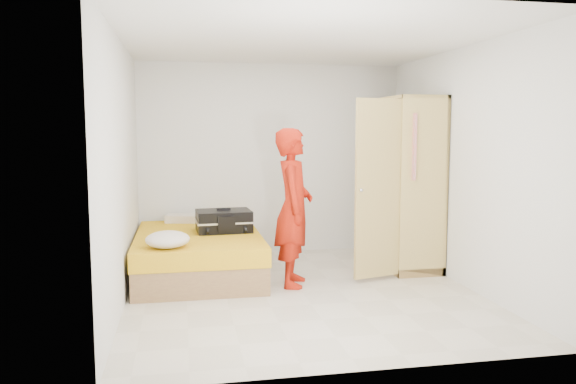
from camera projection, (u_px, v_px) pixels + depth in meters
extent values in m
plane|color=beige|center=(302.00, 292.00, 5.94)|extent=(4.00, 4.00, 0.00)
plane|color=white|center=(302.00, 41.00, 5.65)|extent=(4.00, 4.00, 0.00)
cube|color=white|center=(271.00, 159.00, 7.75)|extent=(3.60, 0.02, 2.60)
cube|color=white|center=(364.00, 190.00, 3.84)|extent=(3.60, 0.02, 2.60)
cube|color=white|center=(122.00, 172.00, 5.46)|extent=(0.02, 4.00, 2.60)
cube|color=white|center=(463.00, 167.00, 6.13)|extent=(0.02, 4.00, 2.60)
cube|color=#9C7A47|center=(199.00, 263.00, 6.60)|extent=(1.40, 2.00, 0.30)
cube|color=yellow|center=(198.00, 242.00, 6.58)|extent=(1.42, 2.02, 0.20)
cube|color=#E0C56D|center=(425.00, 182.00, 7.03)|extent=(0.04, 1.20, 2.10)
cube|color=#E0C56D|center=(424.00, 187.00, 6.41)|extent=(0.58, 0.04, 2.10)
cube|color=#E0C56D|center=(388.00, 179.00, 7.54)|extent=(0.58, 0.04, 2.10)
cube|color=#E0C56D|center=(406.00, 99.00, 6.86)|extent=(0.58, 1.20, 0.04)
cube|color=tan|center=(403.00, 261.00, 7.09)|extent=(0.58, 1.20, 0.10)
cube|color=#E0C56D|center=(376.00, 181.00, 7.22)|extent=(0.04, 0.59, 2.00)
cube|color=#E0C56D|center=(378.00, 189.00, 6.25)|extent=(0.58, 0.19, 2.00)
cylinder|color=#B2B2B7|center=(406.00, 112.00, 6.88)|extent=(0.02, 1.10, 0.02)
imported|color=#B5200B|center=(294.00, 207.00, 6.12)|extent=(0.56, 0.71, 1.73)
cube|color=black|center=(224.00, 221.00, 6.68)|extent=(0.66, 0.49, 0.25)
cube|color=black|center=(224.00, 209.00, 6.67)|extent=(0.17, 0.06, 0.03)
ellipsoid|color=beige|center=(168.00, 239.00, 5.76)|extent=(0.45, 0.45, 0.17)
cube|color=beige|center=(187.00, 218.00, 7.37)|extent=(0.58, 0.38, 0.10)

